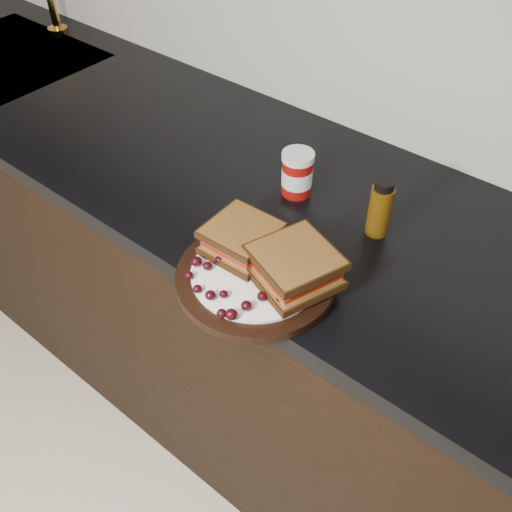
{
  "coord_description": "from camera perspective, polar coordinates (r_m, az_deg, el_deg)",
  "views": [
    {
      "loc": [
        0.52,
        0.93,
        1.62
      ],
      "look_at": [
        0.08,
        1.47,
        0.96
      ],
      "focal_mm": 40.0,
      "sensor_mm": 36.0,
      "label": 1
    }
  ],
  "objects": [
    {
      "name": "grape_18",
      "position": [
        1.02,
        -3.36,
        1.33
      ],
      "size": [
        0.02,
        0.02,
        0.02
      ],
      "primitive_type": "ellipsoid",
      "color": "black",
      "rests_on": "plate"
    },
    {
      "name": "grape_11",
      "position": [
        0.93,
        2.92,
        -4.19
      ],
      "size": [
        0.02,
        0.02,
        0.01
      ],
      "primitive_type": "ellipsoid",
      "color": "black",
      "rests_on": "plate"
    },
    {
      "name": "grape_10",
      "position": [
        0.92,
        2.41,
        -4.64
      ],
      "size": [
        0.02,
        0.02,
        0.02
      ],
      "primitive_type": "ellipsoid",
      "color": "black",
      "rests_on": "plate"
    },
    {
      "name": "grape_17",
      "position": [
        1.02,
        -1.34,
        1.61
      ],
      "size": [
        0.02,
        0.02,
        0.02
      ],
      "primitive_type": "ellipsoid",
      "color": "black",
      "rests_on": "plate"
    },
    {
      "name": "grape_6",
      "position": [
        0.91,
        -3.46,
        -5.76
      ],
      "size": [
        0.02,
        0.02,
        0.02
      ],
      "primitive_type": "ellipsoid",
      "color": "black",
      "rests_on": "plate"
    },
    {
      "name": "grape_23",
      "position": [
        1.02,
        -3.58,
        1.11
      ],
      "size": [
        0.02,
        0.02,
        0.02
      ],
      "primitive_type": "ellipsoid",
      "color": "black",
      "rests_on": "plate"
    },
    {
      "name": "grape_5",
      "position": [
        0.94,
        -3.25,
        -3.83
      ],
      "size": [
        0.01,
        0.01,
        0.01
      ],
      "primitive_type": "ellipsoid",
      "color": "black",
      "rests_on": "plate"
    },
    {
      "name": "grape_21",
      "position": [
        1.01,
        -1.2,
        0.81
      ],
      "size": [
        0.02,
        0.02,
        0.01
      ],
      "primitive_type": "ellipsoid",
      "color": "black",
      "rests_on": "plate"
    },
    {
      "name": "grape_7",
      "position": [
        0.91,
        -2.47,
        -5.85
      ],
      "size": [
        0.02,
        0.02,
        0.02
      ],
      "primitive_type": "ellipsoid",
      "color": "black",
      "rests_on": "plate"
    },
    {
      "name": "grape_12",
      "position": [
        0.93,
        4.01,
        -3.94
      ],
      "size": [
        0.02,
        0.02,
        0.02
      ],
      "primitive_type": "ellipsoid",
      "color": "black",
      "rests_on": "plate"
    },
    {
      "name": "grape_19",
      "position": [
        1.02,
        -3.11,
        1.17
      ],
      "size": [
        0.02,
        0.02,
        0.02
      ],
      "primitive_type": "ellipsoid",
      "color": "black",
      "rests_on": "plate"
    },
    {
      "name": "grape_1",
      "position": [
        0.98,
        -4.88,
        -1.0
      ],
      "size": [
        0.02,
        0.02,
        0.02
      ],
      "primitive_type": "ellipsoid",
      "color": "black",
      "rests_on": "plate"
    },
    {
      "name": "grape_4",
      "position": [
        0.94,
        -4.59,
        -3.93
      ],
      "size": [
        0.02,
        0.02,
        0.02
      ],
      "primitive_type": "ellipsoid",
      "color": "black",
      "rests_on": "plate"
    },
    {
      "name": "grape_8",
      "position": [
        0.92,
        -0.98,
        -4.99
      ],
      "size": [
        0.02,
        0.02,
        0.02
      ],
      "primitive_type": "ellipsoid",
      "color": "black",
      "rests_on": "plate"
    },
    {
      "name": "grape_16",
      "position": [
        1.04,
        -0.57,
        2.1
      ],
      "size": [
        0.02,
        0.02,
        0.01
      ],
      "primitive_type": "ellipsoid",
      "color": "black",
      "rests_on": "plate"
    },
    {
      "name": "grape_20",
      "position": [
        0.99,
        -3.67,
        -0.42
      ],
      "size": [
        0.02,
        0.02,
        0.02
      ],
      "primitive_type": "ellipsoid",
      "color": "black",
      "rests_on": "plate"
    },
    {
      "name": "sandwich_left",
      "position": [
        1.0,
        -1.44,
        1.74
      ],
      "size": [
        0.12,
        0.12,
        0.05
      ],
      "primitive_type": null,
      "rotation": [
        0.0,
        0.0,
        0.03
      ],
      "color": "brown",
      "rests_on": "plate"
    },
    {
      "name": "grape_22",
      "position": [
        1.02,
        -2.19,
        1.1
      ],
      "size": [
        0.02,
        0.02,
        0.02
      ],
      "primitive_type": "ellipsoid",
      "color": "black",
      "rests_on": "plate"
    },
    {
      "name": "countertop",
      "position": [
        1.19,
        3.99,
        5.04
      ],
      "size": [
        3.98,
        0.6,
        0.04
      ],
      "primitive_type": "cube",
      "color": "black",
      "rests_on": "base_cabinets"
    },
    {
      "name": "grape_9",
      "position": [
        0.93,
        0.61,
        -4.05
      ],
      "size": [
        0.02,
        0.02,
        0.02
      ],
      "primitive_type": "ellipsoid",
      "color": "black",
      "rests_on": "plate"
    },
    {
      "name": "grape_3",
      "position": [
        0.95,
        -5.88,
        -3.28
      ],
      "size": [
        0.02,
        0.02,
        0.01
      ],
      "primitive_type": "ellipsoid",
      "color": "black",
      "rests_on": "plate"
    },
    {
      "name": "grape_13",
      "position": [
        0.95,
        4.31,
        -2.85
      ],
      "size": [
        0.02,
        0.02,
        0.02
      ],
      "primitive_type": "ellipsoid",
      "color": "black",
      "rests_on": "plate"
    },
    {
      "name": "sink",
      "position": [
        1.91,
        -23.62,
        16.48
      ],
      "size": [
        0.5,
        0.42,
        0.16
      ],
      "primitive_type": null,
      "color": "#B2B2B7",
      "rests_on": "countertop"
    },
    {
      "name": "grape_14",
      "position": [
        0.96,
        4.88,
        -2.15
      ],
      "size": [
        0.02,
        0.02,
        0.02
      ],
      "primitive_type": "ellipsoid",
      "color": "black",
      "rests_on": "plate"
    },
    {
      "name": "condiment_jar",
      "position": [
        1.16,
        4.14,
        8.24
      ],
      "size": [
        0.07,
        0.07,
        0.1
      ],
      "primitive_type": "cylinder",
      "rotation": [
        0.0,
        0.0,
        -0.15
      ],
      "color": "maroon",
      "rests_on": "countertop"
    },
    {
      "name": "base_cabinets",
      "position": [
        1.51,
        3.16,
        -8.37
      ],
      "size": [
        3.96,
        0.58,
        0.86
      ],
      "primitive_type": "cube",
      "color": "black",
      "rests_on": "ground_plane"
    },
    {
      "name": "grape_0",
      "position": [
        0.99,
        -5.98,
        -0.55
      ],
      "size": [
        0.02,
        0.02,
        0.02
      ],
      "primitive_type": "ellipsoid",
      "color": "black",
      "rests_on": "plate"
    },
    {
      "name": "grape_15",
      "position": [
        0.98,
        3.28,
        -0.93
      ],
      "size": [
        0.02,
        0.02,
        0.02
      ],
      "primitive_type": "ellipsoid",
      "color": "black",
      "rests_on": "plate"
    },
    {
      "name": "plate",
      "position": [
        0.99,
        0.0,
        -2.12
      ],
      "size": [
        0.28,
        0.28,
        0.02
      ],
      "primitive_type": "cylinder",
      "color": "black",
      "rests_on": "countertop"
    },
    {
      "name": "sandwich_right",
      "position": [
        0.95,
        3.9,
        -1.07
      ],
      "size": [
        0.17,
        0.17,
        0.06
      ],
      "primitive_type": null,
      "rotation": [
        0.0,
        0.0,
        -0.35
      ],
      "color": "brown",
      "rests_on": "plate"
    },
    {
      "name": "grape_2",
      "position": [
        0.97,
        -6.72,
        -1.95
      ],
      "size": [
        0.02,
        0.02,
        0.01
      ],
      "primitive_type": "ellipsoid",
      "color": "black",
      "rests_on": "plate"
    },
    {
      "name": "oil_bottle",
      "position": [
        1.08,
        12.31,
        4.75
      ],
      "size": [
        0.06,
        0.06,
        0.12
      ],
      "primitive_type": "cylinder",
      "rotation": [
        0.0,
        0.0,
        0.39
      ],
      "color": "#4A2E07",
      "rests_on": "countertop"
    }
  ]
}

